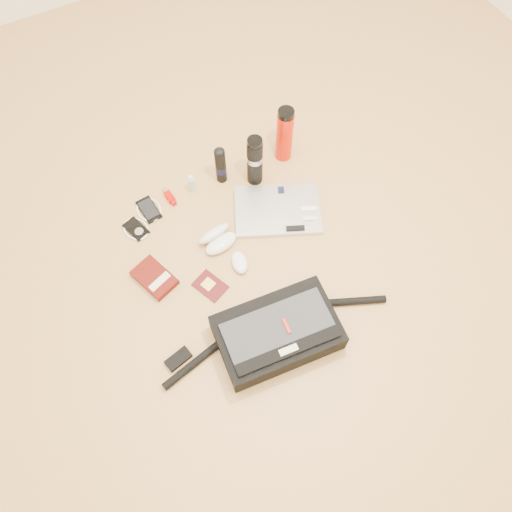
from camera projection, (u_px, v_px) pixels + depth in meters
name	position (u px, v px, depth m)	size (l,w,h in m)	color
ground	(254.00, 272.00, 2.06)	(4.00, 4.00, 0.00)	tan
messenger_bag	(277.00, 333.00, 1.88)	(0.93, 0.32, 0.13)	black
laptop	(278.00, 210.00, 2.19)	(0.45, 0.39, 0.04)	silver
book	(155.00, 277.00, 2.04)	(0.17, 0.20, 0.03)	#4B0D07
passport	(210.00, 286.00, 2.03)	(0.14, 0.16, 0.01)	#470C10
mouse	(240.00, 262.00, 2.07)	(0.09, 0.12, 0.03)	white
sunglasses_case	(218.00, 239.00, 2.10)	(0.17, 0.15, 0.09)	white
ipod	(136.00, 229.00, 2.15)	(0.12, 0.13, 0.01)	black
phone	(149.00, 210.00, 2.20)	(0.11, 0.14, 0.01)	black
inhaler	(169.00, 196.00, 2.22)	(0.03, 0.10, 0.03)	#B00600
spray_bottle	(192.00, 184.00, 2.21)	(0.04, 0.04, 0.10)	#95B8CF
aerosol_can	(221.00, 165.00, 2.19)	(0.05, 0.05, 0.21)	black
thermos_black	(255.00, 161.00, 2.16)	(0.09, 0.09, 0.27)	black
thermos_red	(285.00, 135.00, 2.22)	(0.09, 0.09, 0.29)	red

